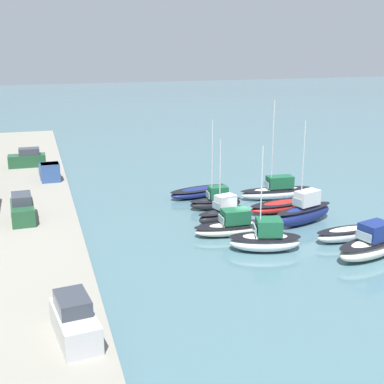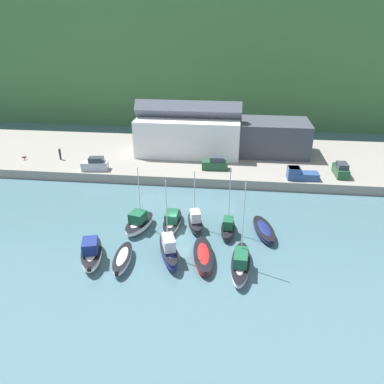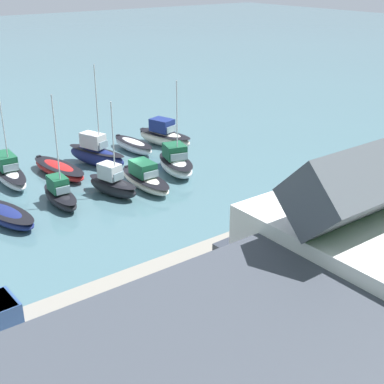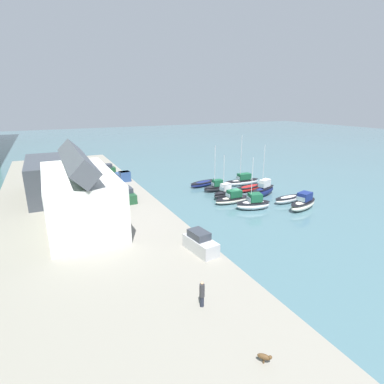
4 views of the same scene
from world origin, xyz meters
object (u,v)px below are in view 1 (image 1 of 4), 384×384
moored_boat_4 (198,192)px  parked_car_1 (27,159)px  moored_boat_0 (265,239)px  parked_car_0 (75,320)px  moored_boat_8 (283,206)px  moored_boat_1 (233,226)px  moored_boat_7 (304,211)px  moored_boat_2 (223,213)px  moored_boat_6 (348,234)px  parked_car_2 (22,209)px  pickup_truck_0 (50,171)px  moored_boat_5 (371,245)px  moored_boat_9 (277,190)px  moored_boat_3 (216,201)px

moored_boat_4 → parked_car_1: (12.78, 16.85, 1.88)m
moored_boat_0 → parked_car_0: (-11.08, 15.38, 1.48)m
moored_boat_8 → parked_car_1: bearing=41.1°
moored_boat_1 → moored_boat_8: size_ratio=0.91×
moored_boat_7 → moored_boat_2: bearing=53.2°
moored_boat_6 → parked_car_0: parked_car_0 is taller
parked_car_1 → parked_car_2: 19.82m
parked_car_0 → pickup_truck_0: (32.66, -0.08, -0.10)m
moored_boat_4 → moored_boat_5: (-18.95, -7.74, 0.45)m
moored_boat_4 → pickup_truck_0: bearing=54.1°
parked_car_0 → parked_car_1: 39.33m
parked_car_2 → moored_boat_6: bearing=159.1°
moored_boat_5 → pickup_truck_0: pickup_truck_0 is taller
moored_boat_4 → moored_boat_7: moored_boat_7 is taller
moored_boat_2 → pickup_truck_0: 20.55m
moored_boat_1 → moored_boat_6: size_ratio=1.12×
moored_boat_1 → moored_boat_2: (2.91, -0.23, 0.18)m
moored_boat_9 → parked_car_0: moored_boat_9 is taller
moored_boat_1 → moored_boat_3: moored_boat_3 is taller
pickup_truck_0 → moored_boat_0: bearing=123.3°
moored_boat_1 → parked_car_2: 17.41m
parked_car_0 → pickup_truck_0: 32.66m
moored_boat_3 → moored_boat_5: bearing=-151.0°
moored_boat_9 → parked_car_2: bearing=102.6°
moored_boat_4 → parked_car_2: size_ratio=1.58×
moored_boat_4 → parked_car_1: parked_car_1 is taller
moored_boat_8 → moored_boat_9: bearing=-25.8°
moored_boat_6 → parked_car_0: 25.29m
parked_car_2 → moored_boat_1: bearing=162.9°
moored_boat_7 → moored_boat_9: moored_boat_9 is taller
moored_boat_3 → moored_boat_8: moored_boat_3 is taller
moored_boat_8 → parked_car_1: (19.66, 23.17, 1.87)m
moored_boat_6 → pickup_truck_0: pickup_truck_0 is taller
moored_boat_0 → moored_boat_1: 4.16m
moored_boat_7 → moored_boat_8: moored_boat_7 is taller
moored_boat_6 → moored_boat_8: bearing=7.1°
moored_boat_2 → moored_boat_9: size_ratio=0.76×
moored_boat_2 → moored_boat_6: moored_boat_2 is taller
moored_boat_7 → parked_car_1: (23.44, 23.41, 1.28)m
moored_boat_3 → parked_car_0: bearing=148.0°
moored_boat_2 → parked_car_0: (-17.97, 14.40, 1.46)m
parked_car_2 → parked_car_1: bearing=-93.8°
moored_boat_3 → moored_boat_7: moored_boat_7 is taller
moored_boat_5 → moored_boat_8: bearing=-9.3°
moored_boat_0 → moored_boat_1: size_ratio=1.26×
moored_boat_6 → parked_car_2: parked_car_2 is taller
moored_boat_4 → moored_boat_6: (-15.44, -7.97, 0.07)m
moored_boat_3 → moored_boat_1: bearing=174.6°
moored_boat_9 → pickup_truck_0: bearing=70.9°
moored_boat_4 → parked_car_0: size_ratio=1.53×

